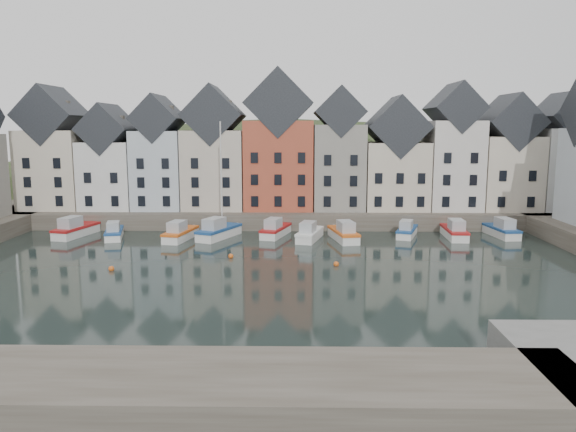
{
  "coord_description": "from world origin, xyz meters",
  "views": [
    {
      "loc": [
        2.35,
        -44.92,
        12.56
      ],
      "look_at": [
        1.58,
        6.0,
        4.43
      ],
      "focal_mm": 35.0,
      "sensor_mm": 36.0,
      "label": 1
    }
  ],
  "objects": [
    {
      "name": "ground",
      "position": [
        0.0,
        0.0,
        0.0
      ],
      "size": [
        260.0,
        260.0,
        0.0
      ],
      "primitive_type": "plane",
      "color": "black",
      "rests_on": "ground"
    },
    {
      "name": "far_quay",
      "position": [
        0.0,
        30.0,
        1.0
      ],
      "size": [
        90.0,
        16.0,
        2.0
      ],
      "primitive_type": "cube",
      "color": "#463F36",
      "rests_on": "ground"
    },
    {
      "name": "near_wall",
      "position": [
        -10.0,
        -22.0,
        1.0
      ],
      "size": [
        50.0,
        6.0,
        2.0
      ],
      "primitive_type": "cube",
      "color": "#463F36",
      "rests_on": "ground"
    },
    {
      "name": "hillside",
      "position": [
        0.02,
        56.0,
        -17.96
      ],
      "size": [
        153.6,
        70.4,
        64.0
      ],
      "color": "#1F2F17",
      "rests_on": "ground"
    },
    {
      "name": "far_terrace",
      "position": [
        3.21,
        28.0,
        8.88
      ],
      "size": [
        72.37,
        8.16,
        17.78
      ],
      "color": "beige",
      "rests_on": "far_quay"
    },
    {
      "name": "mooring_buoys",
      "position": [
        -4.0,
        5.33,
        0.15
      ],
      "size": [
        20.5,
        5.5,
        0.5
      ],
      "color": "#D25818",
      "rests_on": "ground"
    },
    {
      "name": "boat_a",
      "position": [
        -23.24,
        18.42,
        0.78
      ],
      "size": [
        3.56,
        7.14,
        2.63
      ],
      "rotation": [
        0.0,
        0.0,
        -0.22
      ],
      "color": "silver",
      "rests_on": "ground"
    },
    {
      "name": "boat_b",
      "position": [
        -18.37,
        17.35,
        0.66
      ],
      "size": [
        3.1,
        6.0,
        2.21
      ],
      "rotation": [
        0.0,
        0.0,
        0.24
      ],
      "color": "silver",
      "rests_on": "ground"
    },
    {
      "name": "boat_c",
      "position": [
        -10.69,
        16.56,
        0.73
      ],
      "size": [
        3.19,
        6.68,
        2.46
      ],
      "rotation": [
        0.0,
        0.0,
        -0.19
      ],
      "color": "silver",
      "rests_on": "ground"
    },
    {
      "name": "boat_d",
      "position": [
        -6.54,
        17.59,
        0.87
      ],
      "size": [
        4.76,
        7.28,
        13.37
      ],
      "rotation": [
        0.0,
        0.0,
        -0.41
      ],
      "color": "silver",
      "rests_on": "ground"
    },
    {
      "name": "boat_e",
      "position": [
        -0.09,
        18.84,
        0.72
      ],
      "size": [
        3.65,
        6.62,
        2.43
      ],
      "rotation": [
        0.0,
        0.0,
        -0.28
      ],
      "color": "silver",
      "rests_on": "ground"
    },
    {
      "name": "boat_f",
      "position": [
        3.81,
        16.72,
        0.71
      ],
      "size": [
        3.45,
        6.5,
        2.39
      ],
      "rotation": [
        0.0,
        0.0,
        -0.26
      ],
      "color": "silver",
      "rests_on": "ground"
    },
    {
      "name": "boat_g",
      "position": [
        7.64,
        16.59,
        0.76
      ],
      "size": [
        3.29,
        6.88,
        2.54
      ],
      "rotation": [
        0.0,
        0.0,
        0.2
      ],
      "color": "silver",
      "rests_on": "ground"
    },
    {
      "name": "boat_h",
      "position": [
        15.11,
        18.9,
        0.65
      ],
      "size": [
        3.51,
        5.96,
        2.19
      ],
      "rotation": [
        0.0,
        0.0,
        -0.33
      ],
      "color": "silver",
      "rests_on": "ground"
    },
    {
      "name": "boat_i",
      "position": [
        20.37,
        18.06,
        0.74
      ],
      "size": [
        2.33,
        6.58,
        2.49
      ],
      "rotation": [
        0.0,
        0.0,
        -0.05
      ],
      "color": "silver",
      "rests_on": "ground"
    },
    {
      "name": "boat_j",
      "position": [
        26.04,
        19.17,
        0.74
      ],
      "size": [
        2.72,
        6.65,
        2.48
      ],
      "rotation": [
        0.0,
        0.0,
        0.11
      ],
      "color": "silver",
      "rests_on": "ground"
    }
  ]
}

